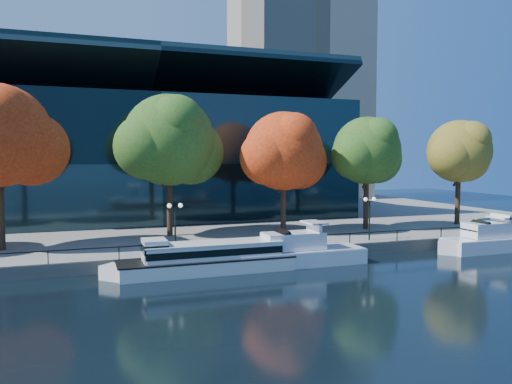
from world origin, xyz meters
name	(u,v)px	position (x,y,z in m)	size (l,w,h in m)	color
ground	(257,271)	(0.00, 0.00, 0.00)	(160.00, 160.00, 0.00)	black
promenade	(173,214)	(0.00, 36.38, 0.50)	(90.00, 67.08, 1.00)	slate
railing	(244,240)	(0.00, 3.25, 1.94)	(88.20, 0.08, 0.99)	black
convention_building	(148,159)	(-4.00, 31.79, 8.51)	(50.00, 24.57, 21.43)	black
office_tower	(297,33)	(28.00, 55.00, 33.02)	(22.50, 22.50, 65.90)	tan
tour_boat	(203,257)	(-4.04, 0.91, 1.18)	(14.60, 3.26, 2.77)	silver
cruiser_near	(294,252)	(3.57, 1.04, 1.09)	(12.07, 3.11, 3.50)	silver
cruiser_far	(487,240)	(22.92, 0.48, 1.09)	(10.56, 2.93, 3.45)	silver
tree_1	(1,138)	(-18.76, 10.40, 10.36)	(10.69, 8.77, 13.83)	black
tree_2	(171,142)	(-4.17, 13.44, 10.24)	(11.21, 9.19, 13.92)	black
tree_3	(285,153)	(7.02, 11.13, 9.20)	(9.98, 8.18, 12.37)	black
tree_4	(368,152)	(16.64, 10.97, 9.31)	(9.06, 7.43, 12.10)	black
tree_5	(460,153)	(28.77, 10.78, 9.27)	(9.00, 7.38, 12.03)	black
lamp_1	(175,216)	(-5.46, 4.50, 3.98)	(1.26, 0.36, 4.03)	black
lamp_2	(370,208)	(12.80, 4.50, 3.98)	(1.26, 0.36, 4.03)	black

